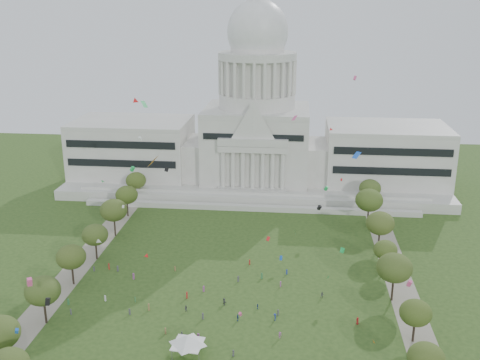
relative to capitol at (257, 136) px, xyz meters
The scene contains 31 objects.
ground 115.76m from the capitol, 90.00° to the right, with size 400.00×400.00×0.00m, color #2B481A.
capitol is the anchor object (origin of this frame).
path_left 98.93m from the capitol, 119.87° to the right, with size 8.00×160.00×0.04m, color gray.
path_right 98.93m from the capitol, 60.13° to the right, with size 8.00×160.00×0.04m, color gray.
row_tree_l_0 143.26m from the capitol, 108.50° to the right, with size 8.85×8.85×12.59m.
row_tree_r_0 141.31m from the capitol, 71.35° to the right, with size 7.67×7.67×10.91m.
row_tree_l_1 125.32m from the capitol, 110.71° to the right, with size 8.86×8.86×12.59m.
row_tree_r_1 125.12m from the capitol, 68.16° to the right, with size 7.58×7.58×10.78m.
row_tree_l_2 107.19m from the capitol, 115.07° to the right, with size 8.42×8.42×11.97m.
row_tree_r_2 106.56m from the capitol, 65.33° to the right, with size 9.55×9.55×13.58m.
row_tree_l_3 92.14m from the capitol, 118.96° to the right, with size 8.12×8.12×11.55m.
row_tree_r_3 91.98m from the capitol, 60.70° to the right, with size 7.01×7.01×9.98m.
row_tree_l_4 76.50m from the capitol, 125.78° to the right, with size 9.29×9.29×13.21m.
row_tree_r_4 78.81m from the capitol, 54.84° to the right, with size 9.19×9.19×13.06m.
row_tree_l_5 63.64m from the capitol, 136.72° to the right, with size 8.33×8.33×11.85m.
row_tree_r_5 62.67m from the capitol, 44.94° to the right, with size 9.82×9.82×13.96m.
row_tree_l_6 54.69m from the capitol, 152.45° to the right, with size 8.19×8.19×11.64m.
row_tree_r_6 54.32m from the capitol, 28.99° to the right, with size 8.42×8.42×11.97m.
event_tent 127.59m from the capitol, 92.70° to the right, with size 10.09×10.09×5.15m.
person_0 116.22m from the capitol, 72.78° to the right, with size 0.93×0.61×1.91m, color #B21E1E.
person_2 102.48m from the capitol, 75.26° to the right, with size 0.89×0.55×1.83m, color #4C4C51.
person_3 112.46m from the capitol, 83.16° to the right, with size 1.28×0.66×1.98m, color navy.
person_4 112.85m from the capitol, 88.03° to the right, with size 1.08×0.59×1.84m, color navy.
person_5 105.50m from the capitol, 90.34° to the right, with size 1.86×0.73×2.00m, color #4C4C51.
person_6 127.55m from the capitol, 87.99° to the right, with size 0.81×0.52×1.65m, color #4C4C51.
person_7 122.12m from the capitol, 94.15° to the right, with size 0.72×0.52×1.96m, color #4C4C51.
person_8 110.16m from the capitol, 95.39° to the right, with size 0.86×0.53×1.76m, color #4C4C51.
person_9 120.12m from the capitol, 82.85° to the right, with size 1.08×0.56×1.67m, color #994C8C.
person_10 106.98m from the capitol, 85.41° to the right, with size 0.86×0.47×1.48m, color navy.
distant_crowd 102.37m from the capitol, 98.83° to the right, with size 57.99×42.15×1.91m.
kite_swarm 108.07m from the capitol, 89.83° to the right, with size 84.35×102.99×57.58m.
Camera 1 is at (17.27, -120.93, 77.13)m, focal length 42.00 mm.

